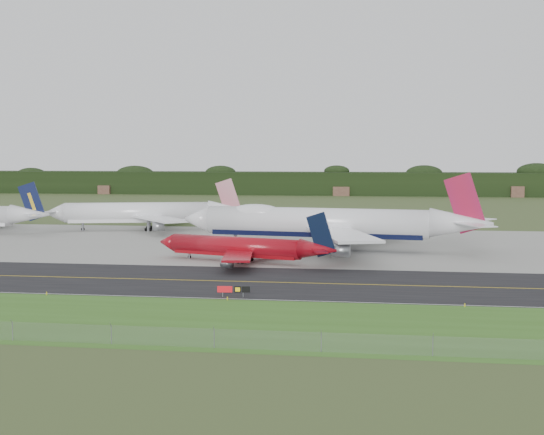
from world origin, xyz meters
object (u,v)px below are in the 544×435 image
at_px(jet_star_tail, 148,213).
at_px(taxiway_sign, 233,289).
at_px(jet_ba_747, 327,223).
at_px(jet_red_737, 245,248).

xyz_separation_m(jet_star_tail, taxiway_sign, (43.62, -95.66, -3.75)).
bearing_deg(jet_star_tail, taxiway_sign, -65.49).
bearing_deg(taxiway_sign, jet_ba_747, 80.49).
bearing_deg(jet_red_737, taxiway_sign, -82.45).
relative_size(jet_red_737, jet_star_tail, 0.70).
xyz_separation_m(jet_ba_747, jet_star_tail, (-53.52, 36.55, -1.14)).
distance_m(jet_star_tail, taxiway_sign, 105.20).
xyz_separation_m(jet_red_737, taxiway_sign, (4.86, -36.68, -1.80)).
xyz_separation_m(jet_ba_747, taxiway_sign, (-9.90, -59.11, -4.89)).
bearing_deg(jet_star_tail, jet_red_737, -56.69).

